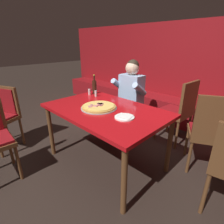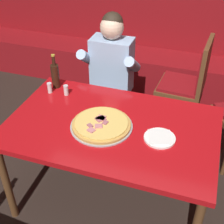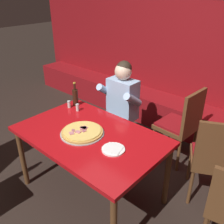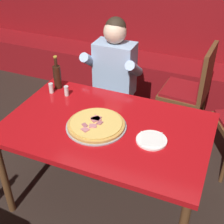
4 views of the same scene
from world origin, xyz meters
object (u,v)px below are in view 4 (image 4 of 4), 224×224
object	(u,v)px
pizza	(96,125)
dining_chair_far_right	(192,86)
main_dining_table	(107,134)
shaker_parmesan	(66,91)
beer_bottle	(57,76)
shaker_black_pepper	(51,89)
diner_seated_blue_shirt	(111,80)
plate_white_paper	(152,140)

from	to	relation	value
pizza	dining_chair_far_right	size ratio (longest dim) A/B	0.43
main_dining_table	shaker_parmesan	bearing A→B (deg)	151.49
beer_bottle	shaker_parmesan	distance (m)	0.17
pizza	shaker_black_pepper	xyz separation A→B (m)	(-0.55, 0.29, 0.02)
beer_bottle	dining_chair_far_right	bearing A→B (deg)	38.42
pizza	beer_bottle	bearing A→B (deg)	144.41
beer_bottle	shaker_black_pepper	size ratio (longest dim) A/B	3.40
pizza	beer_bottle	xyz separation A→B (m)	(-0.54, 0.39, 0.09)
pizza	diner_seated_blue_shirt	distance (m)	0.85
shaker_black_pepper	dining_chair_far_right	distance (m)	1.40
main_dining_table	pizza	xyz separation A→B (m)	(-0.06, -0.04, 0.09)
main_dining_table	diner_seated_blue_shirt	distance (m)	0.82
diner_seated_blue_shirt	shaker_parmesan	bearing A→B (deg)	-109.59
beer_bottle	shaker_black_pepper	world-z (taller)	beer_bottle
beer_bottle	pizza	bearing A→B (deg)	-35.59
pizza	beer_bottle	world-z (taller)	beer_bottle
diner_seated_blue_shirt	dining_chair_far_right	distance (m)	0.82
plate_white_paper	dining_chair_far_right	world-z (taller)	dining_chair_far_right
plate_white_paper	diner_seated_blue_shirt	bearing A→B (deg)	127.89
beer_bottle	diner_seated_blue_shirt	xyz separation A→B (m)	(0.32, 0.43, -0.18)
diner_seated_blue_shirt	pizza	bearing A→B (deg)	-74.53
plate_white_paper	shaker_black_pepper	distance (m)	1.00
shaker_black_pepper	shaker_parmesan	distance (m)	0.14
pizza	main_dining_table	bearing A→B (deg)	35.98
plate_white_paper	beer_bottle	world-z (taller)	beer_bottle
shaker_parmesan	dining_chair_far_right	world-z (taller)	dining_chair_far_right
diner_seated_blue_shirt	main_dining_table	bearing A→B (deg)	-69.66
main_dining_table	diner_seated_blue_shirt	world-z (taller)	diner_seated_blue_shirt
main_dining_table	plate_white_paper	world-z (taller)	plate_white_paper
pizza	dining_chair_far_right	distance (m)	1.32
beer_bottle	shaker_black_pepper	xyz separation A→B (m)	(-0.01, -0.10, -0.07)
main_dining_table	pizza	size ratio (longest dim) A/B	3.39
main_dining_table	shaker_black_pepper	bearing A→B (deg)	158.01
shaker_black_pepper	shaker_parmesan	world-z (taller)	same
diner_seated_blue_shirt	plate_white_paper	bearing A→B (deg)	-52.11
diner_seated_blue_shirt	beer_bottle	bearing A→B (deg)	-126.50
shaker_parmesan	diner_seated_blue_shirt	bearing A→B (deg)	70.41
dining_chair_far_right	plate_white_paper	bearing A→B (deg)	-93.63
beer_bottle	diner_seated_blue_shirt	size ratio (longest dim) A/B	0.23
plate_white_paper	shaker_parmesan	world-z (taller)	shaker_parmesan
beer_bottle	diner_seated_blue_shirt	distance (m)	0.56
shaker_black_pepper	dining_chair_far_right	xyz separation A→B (m)	(1.04, 0.91, -0.23)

